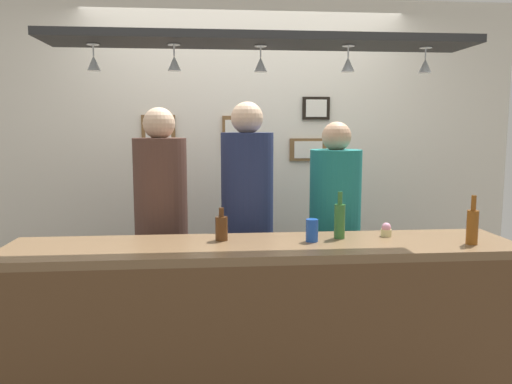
% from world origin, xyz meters
% --- Properties ---
extents(back_wall, '(4.40, 0.06, 2.60)m').
position_xyz_m(back_wall, '(0.00, 1.10, 1.30)').
color(back_wall, silver).
rests_on(back_wall, ground_plane).
extents(bar_counter, '(2.70, 0.55, 0.99)m').
position_xyz_m(bar_counter, '(0.00, -0.50, 0.67)').
color(bar_counter, brown).
rests_on(bar_counter, ground_plane).
extents(overhead_glass_rack, '(2.20, 0.36, 0.04)m').
position_xyz_m(overhead_glass_rack, '(0.00, -0.30, 2.04)').
color(overhead_glass_rack, black).
extents(hanging_wineglass_far_left, '(0.07, 0.07, 0.13)m').
position_xyz_m(hanging_wineglass_far_left, '(-0.86, -0.25, 1.93)').
color(hanging_wineglass_far_left, silver).
rests_on(hanging_wineglass_far_left, overhead_glass_rack).
extents(hanging_wineglass_left, '(0.07, 0.07, 0.13)m').
position_xyz_m(hanging_wineglass_left, '(-0.45, -0.28, 1.93)').
color(hanging_wineglass_left, silver).
rests_on(hanging_wineglass_left, overhead_glass_rack).
extents(hanging_wineglass_center_left, '(0.07, 0.07, 0.13)m').
position_xyz_m(hanging_wineglass_center_left, '(-0.01, -0.27, 1.93)').
color(hanging_wineglass_center_left, silver).
rests_on(hanging_wineglass_center_left, overhead_glass_rack).
extents(hanging_wineglass_center, '(0.07, 0.07, 0.13)m').
position_xyz_m(hanging_wineglass_center, '(0.44, -0.32, 1.93)').
color(hanging_wineglass_center, silver).
rests_on(hanging_wineglass_center, overhead_glass_rack).
extents(hanging_wineglass_center_right, '(0.07, 0.07, 0.13)m').
position_xyz_m(hanging_wineglass_center_right, '(0.87, -0.30, 1.93)').
color(hanging_wineglass_center_right, silver).
rests_on(hanging_wineglass_center_right, overhead_glass_rack).
extents(person_left_brown_shirt, '(0.34, 0.34, 1.73)m').
position_xyz_m(person_left_brown_shirt, '(-0.60, 0.30, 1.04)').
color(person_left_brown_shirt, '#2D334C').
rests_on(person_left_brown_shirt, ground_plane).
extents(person_middle_navy_shirt, '(0.34, 0.34, 1.76)m').
position_xyz_m(person_middle_navy_shirt, '(-0.04, 0.30, 1.07)').
color(person_middle_navy_shirt, '#2D334C').
rests_on(person_middle_navy_shirt, ground_plane).
extents(person_right_teal_shirt, '(0.34, 0.34, 1.64)m').
position_xyz_m(person_right_teal_shirt, '(0.55, 0.30, 0.99)').
color(person_right_teal_shirt, '#2D334C').
rests_on(person_right_teal_shirt, ground_plane).
extents(bottle_beer_green_import, '(0.06, 0.06, 0.26)m').
position_xyz_m(bottle_beer_green_import, '(0.43, -0.26, 1.09)').
color(bottle_beer_green_import, '#336B2D').
rests_on(bottle_beer_green_import, bar_counter).
extents(bottle_beer_amber_tall, '(0.06, 0.06, 0.26)m').
position_xyz_m(bottle_beer_amber_tall, '(1.09, -0.46, 1.09)').
color(bottle_beer_amber_tall, brown).
rests_on(bottle_beer_amber_tall, bar_counter).
extents(bottle_beer_brown_stubby, '(0.07, 0.07, 0.18)m').
position_xyz_m(bottle_beer_brown_stubby, '(-0.22, -0.25, 1.06)').
color(bottle_beer_brown_stubby, '#512D14').
rests_on(bottle_beer_brown_stubby, bar_counter).
extents(drink_can, '(0.07, 0.07, 0.12)m').
position_xyz_m(drink_can, '(0.26, -0.32, 1.05)').
color(drink_can, '#1E4CB2').
rests_on(drink_can, bar_counter).
extents(cupcake, '(0.06, 0.06, 0.08)m').
position_xyz_m(cupcake, '(0.71, -0.24, 1.02)').
color(cupcake, beige).
rests_on(cupcake, bar_counter).
extents(picture_frame_upper_small, '(0.22, 0.02, 0.18)m').
position_xyz_m(picture_frame_upper_small, '(0.57, 1.06, 1.75)').
color(picture_frame_upper_small, black).
rests_on(picture_frame_upper_small, back_wall).
extents(picture_frame_caricature, '(0.26, 0.02, 0.34)m').
position_xyz_m(picture_frame_caricature, '(-0.68, 1.06, 1.53)').
color(picture_frame_caricature, brown).
rests_on(picture_frame_caricature, back_wall).
extents(picture_frame_lower_pair, '(0.30, 0.02, 0.18)m').
position_xyz_m(picture_frame_lower_pair, '(0.51, 1.06, 1.42)').
color(picture_frame_lower_pair, brown).
rests_on(picture_frame_lower_pair, back_wall).
extents(picture_frame_crest, '(0.18, 0.02, 0.26)m').
position_xyz_m(picture_frame_crest, '(-0.09, 1.06, 1.56)').
color(picture_frame_crest, brown).
rests_on(picture_frame_crest, back_wall).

